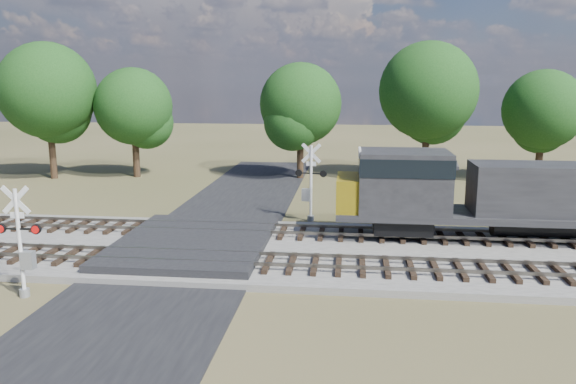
# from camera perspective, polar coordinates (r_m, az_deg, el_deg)

# --- Properties ---
(ground) EXTENTS (160.00, 160.00, 0.00)m
(ground) POSITION_cam_1_polar(r_m,az_deg,el_deg) (27.01, -9.84, -6.21)
(ground) COLOR #434424
(ground) RESTS_ON ground
(ballast_bed) EXTENTS (140.00, 10.00, 0.30)m
(ballast_bed) POSITION_cam_1_polar(r_m,az_deg,el_deg) (26.52, 11.83, -6.28)
(ballast_bed) COLOR gray
(ballast_bed) RESTS_ON ground
(road) EXTENTS (7.00, 60.00, 0.08)m
(road) POSITION_cam_1_polar(r_m,az_deg,el_deg) (26.99, -9.85, -6.13)
(road) COLOR black
(road) RESTS_ON ground
(crossing_panel) EXTENTS (7.00, 9.00, 0.62)m
(crossing_panel) POSITION_cam_1_polar(r_m,az_deg,el_deg) (27.37, -9.57, -5.28)
(crossing_panel) COLOR #262628
(crossing_panel) RESTS_ON ground
(track_near) EXTENTS (140.00, 2.60, 0.33)m
(track_near) POSITION_cam_1_polar(r_m,az_deg,el_deg) (24.32, -4.07, -7.03)
(track_near) COLOR black
(track_near) RESTS_ON ballast_bed
(track_far) EXTENTS (140.00, 2.60, 0.33)m
(track_far) POSITION_cam_1_polar(r_m,az_deg,el_deg) (29.04, -2.27, -3.96)
(track_far) COLOR black
(track_far) RESTS_ON ballast_bed
(crossing_signal_near) EXTENTS (1.73, 0.37, 4.29)m
(crossing_signal_near) POSITION_cam_1_polar(r_m,az_deg,el_deg) (23.19, -25.33, -5.49)
(crossing_signal_near) COLOR silver
(crossing_signal_near) RESTS_ON ground
(crossing_signal_far) EXTENTS (1.83, 0.43, 4.55)m
(crossing_signal_far) POSITION_cam_1_polar(r_m,az_deg,el_deg) (32.33, 2.18, 0.30)
(crossing_signal_far) COLOR silver
(crossing_signal_far) RESTS_ON ground
(equipment_shed) EXTENTS (4.94, 4.94, 3.01)m
(equipment_shed) POSITION_cam_1_polar(r_m,az_deg,el_deg) (37.09, 13.30, 0.85)
(equipment_shed) COLOR #4A3620
(equipment_shed) RESTS_ON ground
(treeline) EXTENTS (79.54, 10.62, 11.34)m
(treeline) POSITION_cam_1_polar(r_m,az_deg,el_deg) (44.91, 9.81, 9.50)
(treeline) COLOR black
(treeline) RESTS_ON ground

